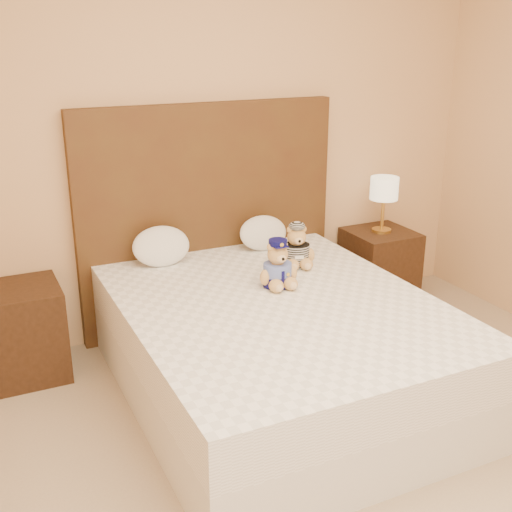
{
  "coord_description": "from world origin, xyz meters",
  "views": [
    {
      "loc": [
        -1.47,
        -1.6,
        1.93
      ],
      "look_at": [
        -0.02,
        1.45,
        0.73
      ],
      "focal_mm": 45.0,
      "sensor_mm": 36.0,
      "label": 1
    }
  ],
  "objects_px": {
    "lamp": "(384,191)",
    "pillow_left": "(161,244)",
    "pillow_right": "(263,231)",
    "bed": "(278,347)",
    "teddy_prisoner": "(296,246)",
    "nightstand_right": "(379,267)",
    "teddy_police": "(278,263)",
    "nightstand_left": "(23,332)"
  },
  "relations": [
    {
      "from": "lamp",
      "to": "pillow_left",
      "type": "bearing_deg",
      "value": 178.95
    },
    {
      "from": "pillow_right",
      "to": "pillow_left",
      "type": "bearing_deg",
      "value": 180.0
    },
    {
      "from": "bed",
      "to": "teddy_prisoner",
      "type": "xyz_separation_m",
      "value": [
        0.35,
        0.44,
        0.41
      ]
    },
    {
      "from": "teddy_prisoner",
      "to": "nightstand_right",
      "type": "bearing_deg",
      "value": 36.03
    },
    {
      "from": "bed",
      "to": "teddy_police",
      "type": "distance_m",
      "value": 0.47
    },
    {
      "from": "bed",
      "to": "pillow_left",
      "type": "distance_m",
      "value": 1.0
    },
    {
      "from": "bed",
      "to": "teddy_prisoner",
      "type": "height_order",
      "value": "teddy_prisoner"
    },
    {
      "from": "nightstand_left",
      "to": "teddy_police",
      "type": "bearing_deg",
      "value": -24.18
    },
    {
      "from": "teddy_police",
      "to": "teddy_prisoner",
      "type": "xyz_separation_m",
      "value": [
        0.25,
        0.24,
        -0.01
      ]
    },
    {
      "from": "teddy_police",
      "to": "pillow_right",
      "type": "relative_size",
      "value": 0.82
    },
    {
      "from": "pillow_left",
      "to": "pillow_right",
      "type": "bearing_deg",
      "value": 0.0
    },
    {
      "from": "bed",
      "to": "nightstand_left",
      "type": "height_order",
      "value": "same"
    },
    {
      "from": "teddy_prisoner",
      "to": "bed",
      "type": "bearing_deg",
      "value": -114.25
    },
    {
      "from": "teddy_prisoner",
      "to": "pillow_right",
      "type": "xyz_separation_m",
      "value": [
        -0.03,
        0.39,
        -0.01
      ]
    },
    {
      "from": "bed",
      "to": "pillow_right",
      "type": "height_order",
      "value": "pillow_right"
    },
    {
      "from": "bed",
      "to": "nightstand_left",
      "type": "relative_size",
      "value": 3.64
    },
    {
      "from": "teddy_prisoner",
      "to": "teddy_police",
      "type": "bearing_deg",
      "value": -122.46
    },
    {
      "from": "nightstand_right",
      "to": "pillow_left",
      "type": "bearing_deg",
      "value": 178.95
    },
    {
      "from": "nightstand_left",
      "to": "pillow_left",
      "type": "bearing_deg",
      "value": 2.0
    },
    {
      "from": "nightstand_right",
      "to": "pillow_right",
      "type": "distance_m",
      "value": 1.02
    },
    {
      "from": "bed",
      "to": "nightstand_right",
      "type": "xyz_separation_m",
      "value": [
        1.25,
        0.8,
        -0.0
      ]
    },
    {
      "from": "lamp",
      "to": "pillow_right",
      "type": "relative_size",
      "value": 1.19
    },
    {
      "from": "nightstand_right",
      "to": "teddy_prisoner",
      "type": "bearing_deg",
      "value": -158.13
    },
    {
      "from": "nightstand_left",
      "to": "pillow_right",
      "type": "height_order",
      "value": "pillow_right"
    },
    {
      "from": "nightstand_right",
      "to": "nightstand_left",
      "type": "bearing_deg",
      "value": 180.0
    },
    {
      "from": "nightstand_right",
      "to": "pillow_left",
      "type": "height_order",
      "value": "pillow_left"
    },
    {
      "from": "nightstand_right",
      "to": "teddy_prisoner",
      "type": "distance_m",
      "value": 1.05
    },
    {
      "from": "bed",
      "to": "teddy_police",
      "type": "xyz_separation_m",
      "value": [
        0.09,
        0.2,
        0.41
      ]
    },
    {
      "from": "nightstand_left",
      "to": "pillow_right",
      "type": "distance_m",
      "value": 1.61
    },
    {
      "from": "nightstand_right",
      "to": "lamp",
      "type": "height_order",
      "value": "lamp"
    },
    {
      "from": "bed",
      "to": "pillow_right",
      "type": "bearing_deg",
      "value": 69.38
    },
    {
      "from": "teddy_police",
      "to": "pillow_left",
      "type": "bearing_deg",
      "value": 129.01
    },
    {
      "from": "teddy_police",
      "to": "pillow_right",
      "type": "xyz_separation_m",
      "value": [
        0.22,
        0.63,
        -0.02
      ]
    },
    {
      "from": "lamp",
      "to": "teddy_prisoner",
      "type": "relative_size",
      "value": 1.52
    },
    {
      "from": "bed",
      "to": "teddy_police",
      "type": "relative_size",
      "value": 7.27
    },
    {
      "from": "pillow_right",
      "to": "bed",
      "type": "bearing_deg",
      "value": -110.62
    },
    {
      "from": "lamp",
      "to": "nightstand_right",
      "type": "bearing_deg",
      "value": 0.0
    },
    {
      "from": "teddy_prisoner",
      "to": "pillow_right",
      "type": "relative_size",
      "value": 0.78
    },
    {
      "from": "pillow_left",
      "to": "nightstand_left",
      "type": "bearing_deg",
      "value": -178.0
    },
    {
      "from": "bed",
      "to": "lamp",
      "type": "bearing_deg",
      "value": 32.62
    },
    {
      "from": "pillow_left",
      "to": "lamp",
      "type": "bearing_deg",
      "value": -1.05
    },
    {
      "from": "nightstand_left",
      "to": "teddy_police",
      "type": "xyz_separation_m",
      "value": [
        1.34,
        -0.6,
        0.41
      ]
    }
  ]
}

